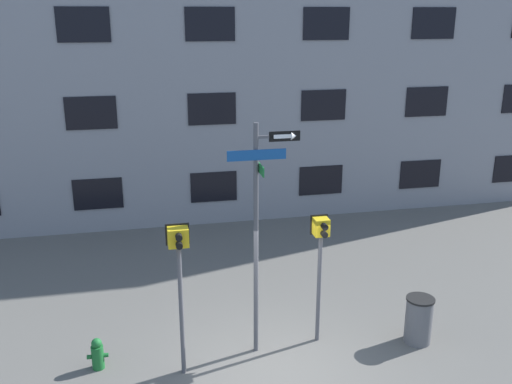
{
  "coord_description": "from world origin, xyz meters",
  "views": [
    {
      "loc": [
        -2.22,
        -8.62,
        6.27
      ],
      "look_at": [
        -0.2,
        0.83,
        3.23
      ],
      "focal_mm": 40.0,
      "sensor_mm": 36.0,
      "label": 1
    }
  ],
  "objects_px": {
    "fire_hydrant": "(98,354)",
    "trash_bin": "(419,320)",
    "street_sign_pole": "(259,221)",
    "pedestrian_signal_left": "(179,261)",
    "pedestrian_signal_right": "(320,247)"
  },
  "relations": [
    {
      "from": "street_sign_pole",
      "to": "fire_hydrant",
      "type": "height_order",
      "value": "street_sign_pole"
    },
    {
      "from": "pedestrian_signal_right",
      "to": "fire_hydrant",
      "type": "height_order",
      "value": "pedestrian_signal_right"
    },
    {
      "from": "fire_hydrant",
      "to": "trash_bin",
      "type": "relative_size",
      "value": 0.64
    },
    {
      "from": "street_sign_pole",
      "to": "pedestrian_signal_right",
      "type": "xyz_separation_m",
      "value": [
        1.22,
        0.1,
        -0.66
      ]
    },
    {
      "from": "fire_hydrant",
      "to": "trash_bin",
      "type": "bearing_deg",
      "value": -3.73
    },
    {
      "from": "pedestrian_signal_left",
      "to": "trash_bin",
      "type": "relative_size",
      "value": 2.98
    },
    {
      "from": "pedestrian_signal_left",
      "to": "fire_hydrant",
      "type": "bearing_deg",
      "value": 162.84
    },
    {
      "from": "street_sign_pole",
      "to": "pedestrian_signal_left",
      "type": "height_order",
      "value": "street_sign_pole"
    },
    {
      "from": "street_sign_pole",
      "to": "trash_bin",
      "type": "height_order",
      "value": "street_sign_pole"
    },
    {
      "from": "street_sign_pole",
      "to": "fire_hydrant",
      "type": "relative_size",
      "value": 7.29
    },
    {
      "from": "pedestrian_signal_left",
      "to": "trash_bin",
      "type": "height_order",
      "value": "pedestrian_signal_left"
    },
    {
      "from": "pedestrian_signal_right",
      "to": "trash_bin",
      "type": "distance_m",
      "value": 2.51
    },
    {
      "from": "fire_hydrant",
      "to": "trash_bin",
      "type": "height_order",
      "value": "trash_bin"
    },
    {
      "from": "street_sign_pole",
      "to": "trash_bin",
      "type": "distance_m",
      "value": 3.85
    },
    {
      "from": "pedestrian_signal_right",
      "to": "fire_hydrant",
      "type": "relative_size",
      "value": 4.27
    }
  ]
}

